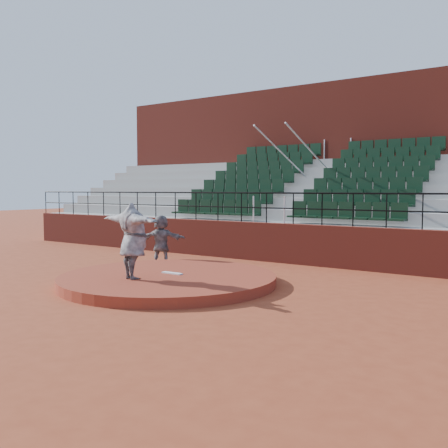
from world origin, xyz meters
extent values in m
plane|color=#923C21|center=(0.00, 0.00, 0.00)|extent=(90.00, 90.00, 0.00)
cylinder|color=maroon|center=(0.00, 0.00, 0.12)|extent=(5.50, 5.50, 0.25)
cube|color=white|center=(0.00, 0.15, 0.27)|extent=(0.60, 0.15, 0.03)
cube|color=maroon|center=(0.00, 5.00, 0.65)|extent=(24.00, 0.30, 1.30)
cylinder|color=black|center=(0.00, 5.00, 2.30)|extent=(24.00, 0.05, 0.05)
cylinder|color=black|center=(0.00, 5.00, 1.80)|extent=(24.00, 0.04, 0.04)
cylinder|color=black|center=(-12.00, 5.00, 1.80)|extent=(0.04, 0.04, 1.00)
cylinder|color=black|center=(-11.00, 5.00, 1.80)|extent=(0.04, 0.04, 1.00)
cylinder|color=black|center=(-10.00, 5.00, 1.80)|extent=(0.04, 0.04, 1.00)
cylinder|color=black|center=(-9.00, 5.00, 1.80)|extent=(0.04, 0.04, 1.00)
cylinder|color=black|center=(-8.00, 5.00, 1.80)|extent=(0.04, 0.04, 1.00)
cylinder|color=black|center=(-7.00, 5.00, 1.80)|extent=(0.04, 0.04, 1.00)
cylinder|color=black|center=(-6.00, 5.00, 1.80)|extent=(0.04, 0.04, 1.00)
cylinder|color=black|center=(-5.00, 5.00, 1.80)|extent=(0.04, 0.04, 1.00)
cylinder|color=black|center=(-4.00, 5.00, 1.80)|extent=(0.04, 0.04, 1.00)
cylinder|color=black|center=(-3.00, 5.00, 1.80)|extent=(0.04, 0.04, 1.00)
cylinder|color=black|center=(-2.00, 5.00, 1.80)|extent=(0.04, 0.04, 1.00)
cylinder|color=black|center=(-1.00, 5.00, 1.80)|extent=(0.04, 0.04, 1.00)
cylinder|color=black|center=(0.00, 5.00, 1.80)|extent=(0.04, 0.04, 1.00)
cylinder|color=black|center=(1.00, 5.00, 1.80)|extent=(0.04, 0.04, 1.00)
cylinder|color=black|center=(2.00, 5.00, 1.80)|extent=(0.04, 0.04, 1.00)
cylinder|color=black|center=(3.00, 5.00, 1.80)|extent=(0.04, 0.04, 1.00)
cylinder|color=black|center=(4.00, 5.00, 1.80)|extent=(0.04, 0.04, 1.00)
cylinder|color=black|center=(5.00, 5.00, 1.80)|extent=(0.04, 0.04, 1.00)
cube|color=#9A9B95|center=(0.00, 5.58, 0.65)|extent=(24.00, 0.85, 1.30)
cube|color=black|center=(-2.53, 5.59, 1.66)|extent=(3.85, 0.48, 0.72)
cube|color=black|center=(2.53, 5.59, 1.66)|extent=(3.85, 0.48, 0.72)
cube|color=#9A9B95|center=(0.00, 6.43, 0.85)|extent=(24.00, 0.85, 1.70)
cube|color=black|center=(-2.53, 6.44, 2.06)|extent=(3.85, 0.48, 0.72)
cube|color=black|center=(2.53, 6.44, 2.06)|extent=(3.85, 0.48, 0.72)
cube|color=#9A9B95|center=(0.00, 7.28, 1.05)|extent=(24.00, 0.85, 2.10)
cube|color=black|center=(-2.53, 7.29, 2.46)|extent=(3.85, 0.48, 0.72)
cube|color=black|center=(2.53, 7.29, 2.46)|extent=(3.85, 0.48, 0.72)
cube|color=#9A9B95|center=(0.00, 8.12, 1.25)|extent=(24.00, 0.85, 2.50)
cube|color=black|center=(-2.53, 8.13, 2.86)|extent=(3.85, 0.48, 0.72)
cube|color=black|center=(2.53, 8.13, 2.86)|extent=(3.85, 0.48, 0.72)
cube|color=#9A9B95|center=(0.00, 8.97, 1.45)|extent=(24.00, 0.85, 2.90)
cube|color=black|center=(-2.53, 8.98, 3.26)|extent=(3.85, 0.48, 0.72)
cube|color=black|center=(2.53, 8.98, 3.26)|extent=(3.85, 0.48, 0.72)
cube|color=#9A9B95|center=(0.00, 9.82, 1.65)|extent=(24.00, 0.85, 3.30)
cube|color=black|center=(-2.53, 9.83, 3.66)|extent=(3.85, 0.48, 0.72)
cube|color=black|center=(2.53, 9.83, 3.66)|extent=(3.85, 0.48, 0.72)
cube|color=#9A9B95|center=(0.00, 10.68, 1.85)|extent=(24.00, 0.85, 3.70)
cube|color=black|center=(-2.53, 10.69, 4.06)|extent=(3.85, 0.48, 0.72)
cube|color=black|center=(2.53, 10.69, 4.06)|extent=(3.85, 0.48, 0.72)
cylinder|color=silver|center=(-0.60, 8.12, 3.40)|extent=(0.06, 5.97, 2.46)
cylinder|color=silver|center=(0.60, 8.12, 3.40)|extent=(0.06, 5.97, 2.46)
cube|color=maroon|center=(0.00, 12.60, 3.55)|extent=(24.00, 3.00, 7.10)
imported|color=black|center=(-0.28, -0.96, 1.18)|extent=(2.36, 1.10, 1.85)
imported|color=black|center=(-2.36, 2.37, 0.81)|extent=(1.55, 1.11, 1.62)
camera|label=1|loc=(8.36, -9.54, 2.42)|focal=40.00mm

